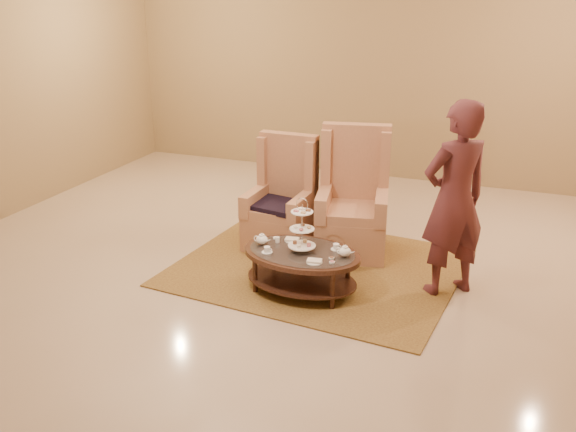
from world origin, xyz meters
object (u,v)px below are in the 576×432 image
at_px(armchair_right, 353,211).
at_px(person, 454,200).
at_px(tea_table, 302,259).
at_px(armchair_left, 282,209).

xyz_separation_m(armchair_right, person, (1.12, -0.64, 0.47)).
bearing_deg(tea_table, armchair_right, 85.46).
relative_size(armchair_left, person, 0.66).
bearing_deg(person, armchair_right, -72.72).
relative_size(armchair_right, person, 0.74).
distance_m(armchair_right, person, 1.38).
xyz_separation_m(tea_table, person, (1.29, 0.52, 0.58)).
xyz_separation_m(tea_table, armchair_right, (0.17, 1.16, 0.11)).
relative_size(tea_table, armchair_left, 0.96).
distance_m(armchair_left, person, 2.04).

